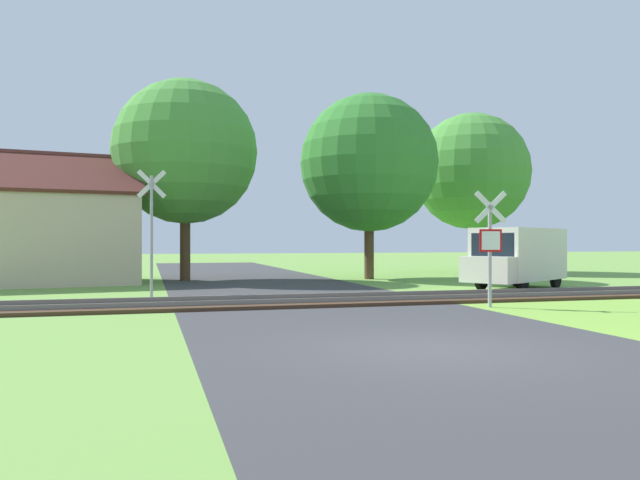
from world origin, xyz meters
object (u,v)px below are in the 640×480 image
tree_far (472,171)px  tree_right (369,163)px  mail_truck (517,255)px  tree_center (185,152)px  stop_sign_near (490,242)px  house (40,235)px  crossing_sign_far (152,225)px

tree_far → tree_right: tree_far is taller
tree_far → mail_truck: 13.31m
tree_center → tree_right: bearing=-7.4°
stop_sign_near → tree_center: bearing=-50.2°
tree_center → tree_far: 16.46m
house → tree_right: 14.62m
stop_sign_near → tree_right: (1.18, 12.64, 3.67)m
tree_right → mail_truck: bearing=-66.5°
tree_far → mail_truck: (-4.63, -11.65, -4.49)m
stop_sign_near → crossing_sign_far: 9.96m
tree_far → mail_truck: size_ratio=1.75×
tree_center → tree_far: tree_far is taller
tree_center → tree_right: (8.34, -1.09, -0.35)m
crossing_sign_far → tree_far: (17.63, 12.16, 3.47)m
stop_sign_near → crossing_sign_far: (-8.67, 4.88, 0.52)m
crossing_sign_far → house: 9.21m
house → tree_center: 7.01m
house → crossing_sign_far: bearing=-70.8°
tree_center → mail_truck: tree_center is taller
tree_far → tree_right: 8.95m
tree_far → tree_right: bearing=-150.5°
crossing_sign_far → house: (-4.38, 8.10, -0.24)m
crossing_sign_far → tree_far: bearing=38.0°
crossing_sign_far → tree_far: tree_far is taller
house → tree_right: tree_right is taller
house → tree_far: tree_far is taller
tree_center → tree_far: size_ratio=1.00×
crossing_sign_far → mail_truck: size_ratio=0.77×
house → stop_sign_near: bearing=-54.0°
stop_sign_near → mail_truck: stop_sign_near is taller
crossing_sign_far → tree_center: 9.63m
house → tree_center: bearing=-1.9°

